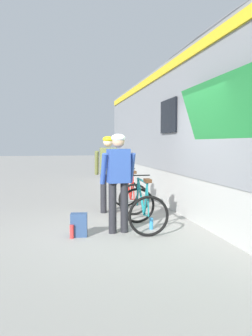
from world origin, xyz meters
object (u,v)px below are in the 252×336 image
at_px(bicycle_far_red, 129,194).
at_px(water_bottle_by_the_backpack, 72,232).
at_px(cyclist_near_in_blue, 118,174).
at_px(water_bottle_near_the_bikes, 151,224).
at_px(bicycle_near_teal, 143,208).
at_px(cyclist_far_in_olive, 108,167).
at_px(backpack_on_platform, 79,225).

height_order(bicycle_far_red, water_bottle_by_the_backpack, bicycle_far_red).
xyz_separation_m(cyclist_near_in_blue, water_bottle_near_the_bikes, (0.64, 0.11, -0.95)).
distance_m(cyclist_near_in_blue, bicycle_far_red, 2.11).
distance_m(bicycle_near_teal, water_bottle_near_the_bikes, 0.34).
bearing_deg(cyclist_far_in_olive, backpack_on_platform, -112.84).
relative_size(backpack_on_platform, water_bottle_by_the_backpack, 1.75).
distance_m(bicycle_near_teal, backpack_on_platform, 1.24).
height_order(cyclist_near_in_blue, bicycle_near_teal, cyclist_near_in_blue).
relative_size(cyclist_far_in_olive, water_bottle_by_the_backpack, 7.72).
relative_size(bicycle_far_red, water_bottle_by_the_backpack, 4.72).
distance_m(cyclist_near_in_blue, bicycle_near_teal, 0.82).
bearing_deg(cyclist_near_in_blue, backpack_on_platform, -171.14).
relative_size(cyclist_far_in_olive, water_bottle_near_the_bikes, 8.16).
bearing_deg(cyclist_far_in_olive, water_bottle_by_the_backpack, -114.86).
height_order(water_bottle_near_the_bikes, water_bottle_by_the_backpack, water_bottle_by_the_backpack).
height_order(bicycle_near_teal, backpack_on_platform, bicycle_near_teal).
bearing_deg(backpack_on_platform, bicycle_far_red, 65.16).
bearing_deg(water_bottle_near_the_bikes, bicycle_far_red, 90.87).
bearing_deg(cyclist_far_in_olive, cyclist_near_in_blue, -92.90).
bearing_deg(water_bottle_by_the_backpack, bicycle_near_teal, 14.83).
height_order(cyclist_far_in_olive, water_bottle_near_the_bikes, cyclist_far_in_olive).
relative_size(bicycle_near_teal, water_bottle_near_the_bikes, 5.11).
height_order(cyclist_near_in_blue, water_bottle_by_the_backpack, cyclist_near_in_blue).
height_order(cyclist_far_in_olive, water_bottle_by_the_backpack, cyclist_far_in_olive).
xyz_separation_m(bicycle_near_teal, water_bottle_near_the_bikes, (0.16, -0.03, -0.29)).
bearing_deg(bicycle_far_red, water_bottle_near_the_bikes, -89.13).
height_order(bicycle_far_red, water_bottle_near_the_bikes, bicycle_far_red).
height_order(cyclist_near_in_blue, backpack_on_platform, cyclist_near_in_blue).
xyz_separation_m(cyclist_near_in_blue, cyclist_far_in_olive, (0.09, 1.79, 0.00)).
bearing_deg(water_bottle_near_the_bikes, water_bottle_by_the_backpack, -167.80).
distance_m(cyclist_near_in_blue, cyclist_far_in_olive, 1.79).
xyz_separation_m(cyclist_far_in_olive, water_bottle_by_the_backpack, (-0.93, -2.00, -0.94)).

